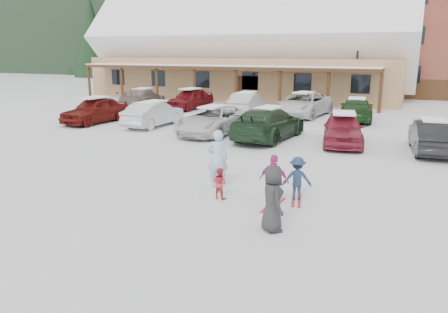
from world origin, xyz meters
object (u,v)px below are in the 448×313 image
at_px(bystander_dark, 272,199).
at_px(parked_car_8, 190,99).
at_px(parked_car_7, 143,98).
at_px(parked_car_10, 303,104).
at_px(parked_car_5, 432,136).
at_px(adult_skier, 217,159).
at_px(parked_car_4, 343,129).
at_px(parked_car_3, 268,123).
at_px(parked_car_2, 213,120).
at_px(parked_car_11, 356,110).
at_px(lamp_post, 357,61).
at_px(toddler_red, 220,183).
at_px(parked_car_0, 95,110).
at_px(child_navy, 297,179).
at_px(parked_car_1, 153,114).
at_px(day_lodge, 246,54).
at_px(parked_car_9, 247,103).
at_px(child_magenta, 274,181).

xyz_separation_m(bystander_dark, parked_car_8, (-12.27, 19.27, -0.06)).
height_order(parked_car_7, parked_car_10, parked_car_10).
bearing_deg(parked_car_5, adult_skier, 45.52).
bearing_deg(parked_car_4, parked_car_7, 145.11).
height_order(parked_car_7, parked_car_8, parked_car_8).
bearing_deg(parked_car_3, parked_car_2, 1.98).
relative_size(parked_car_5, parked_car_11, 0.90).
bearing_deg(bystander_dark, lamp_post, -35.30).
bearing_deg(parked_car_5, toddler_red, 51.09).
relative_size(parked_car_0, parked_car_8, 1.02).
xyz_separation_m(adult_skier, parked_car_7, (-13.28, 15.80, -0.20)).
xyz_separation_m(parked_car_8, parked_car_11, (12.04, -0.91, -0.06)).
relative_size(toddler_red, child_navy, 0.73).
relative_size(parked_car_5, parked_car_7, 0.86).
distance_m(parked_car_0, parked_car_4, 14.68).
bearing_deg(toddler_red, parked_car_7, -40.73).
height_order(child_navy, parked_car_4, parked_car_4).
distance_m(parked_car_5, parked_car_7, 21.21).
bearing_deg(parked_car_2, parked_car_8, 126.83).
distance_m(parked_car_1, parked_car_5, 14.55).
distance_m(day_lodge, parked_car_7, 12.42).
bearing_deg(adult_skier, parked_car_9, -98.19).
height_order(child_magenta, parked_car_4, parked_car_4).
distance_m(adult_skier, child_navy, 2.68).
bearing_deg(parked_car_2, parked_car_3, -1.47).
bearing_deg(parked_car_10, parked_car_0, -136.74).
relative_size(parked_car_5, parked_car_9, 0.98).
bearing_deg(parked_car_2, bystander_dark, -56.44).
height_order(parked_car_7, parked_car_11, parked_car_7).
bearing_deg(parked_car_3, child_magenta, 114.42).
xyz_separation_m(lamp_post, parked_car_3, (-2.18, -15.55, -2.70)).
distance_m(parked_car_4, parked_car_9, 11.08).
relative_size(parked_car_1, parked_car_2, 0.84).
relative_size(parked_car_8, parked_car_9, 1.00).
xyz_separation_m(child_navy, bystander_dark, (-0.00, -2.45, 0.17)).
xyz_separation_m(child_magenta, parked_car_0, (-14.13, 9.69, 0.03)).
bearing_deg(parked_car_4, parked_car_5, -12.72).
distance_m(bystander_dark, parked_car_3, 11.31).
bearing_deg(parked_car_2, parked_car_10, 72.84).
bearing_deg(parked_car_5, parked_car_3, -6.20).
distance_m(parked_car_1, parked_car_3, 7.28).
height_order(parked_car_0, parked_car_10, parked_car_10).
relative_size(child_navy, parked_car_2, 0.25).
bearing_deg(parked_car_10, parked_car_2, -101.56).
relative_size(parked_car_2, parked_car_5, 1.20).
height_order(adult_skier, child_magenta, adult_skier).
xyz_separation_m(lamp_post, parked_car_9, (-6.30, -7.43, -2.76)).
bearing_deg(bystander_dark, parked_car_7, 2.58).
xyz_separation_m(child_magenta, parked_car_3, (-3.02, 9.06, 0.04)).
distance_m(parked_car_2, parked_car_3, 3.12).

